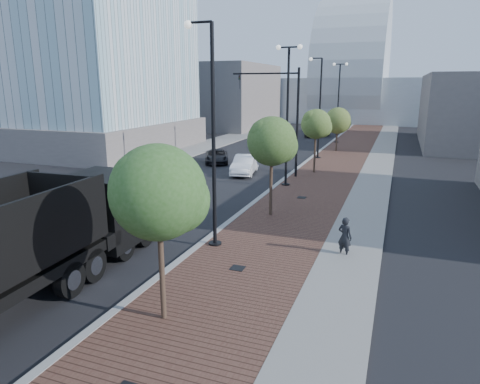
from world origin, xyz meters
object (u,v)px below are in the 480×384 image
(white_sedan, at_px, (245,165))
(dark_car_mid, at_px, (217,156))
(pedestrian, at_px, (345,237))
(dump_truck, at_px, (48,242))

(white_sedan, height_order, dark_car_mid, white_sedan)
(white_sedan, xyz_separation_m, pedestrian, (9.44, -14.24, 0.09))
(pedestrian, bearing_deg, dump_truck, 57.12)
(white_sedan, distance_m, pedestrian, 17.09)
(white_sedan, xyz_separation_m, dark_car_mid, (-4.02, 3.70, -0.14))
(dump_truck, bearing_deg, white_sedan, 87.68)
(dump_truck, relative_size, white_sedan, 3.13)
(pedestrian, bearing_deg, dark_car_mid, -30.10)
(dark_car_mid, distance_m, pedestrian, 22.43)
(dump_truck, distance_m, pedestrian, 11.10)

